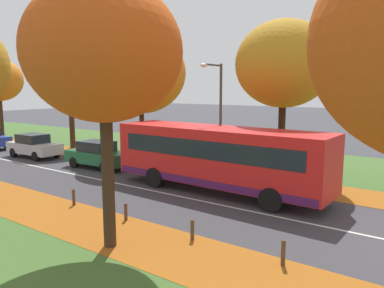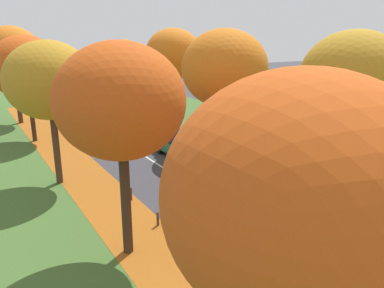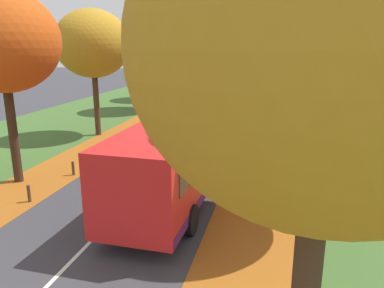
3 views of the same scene
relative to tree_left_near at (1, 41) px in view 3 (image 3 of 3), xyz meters
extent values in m
cube|color=#3D6028|center=(-3.79, 10.10, -5.76)|extent=(12.00, 90.00, 0.01)
cube|color=#9E5619|center=(0.81, 4.10, -5.76)|extent=(2.80, 60.00, 0.00)
cube|color=#3D6028|center=(14.61, 10.10, -5.76)|extent=(12.00, 90.00, 0.01)
cube|color=#9E5619|center=(10.01, 4.10, -5.76)|extent=(2.80, 60.00, 0.00)
cube|color=silver|center=(5.41, 10.10, -5.76)|extent=(0.12, 80.00, 0.01)
cylinder|color=#382619|center=(0.00, 0.00, -3.71)|extent=(0.37, 0.37, 4.11)
ellipsoid|color=#C64C14|center=(0.00, 0.00, 0.03)|extent=(4.49, 4.49, 4.04)
cylinder|color=#422D1E|center=(-0.61, 8.48, -3.78)|extent=(0.36, 0.36, 3.97)
ellipsoid|color=#B27F1E|center=(-0.61, 8.48, -0.09)|extent=(4.54, 4.54, 4.09)
cylinder|color=#382619|center=(-0.26, 18.18, -3.94)|extent=(0.33, 0.33, 3.65)
ellipsoid|color=#C64C14|center=(-0.26, 18.18, -0.17)|extent=(5.19, 5.19, 4.67)
cylinder|color=#422D1E|center=(-0.27, 25.36, -3.47)|extent=(0.41, 0.41, 4.59)
ellipsoid|color=orange|center=(-0.27, 25.36, 0.69)|extent=(4.97, 4.97, 4.48)
ellipsoid|color=#B27F1E|center=(11.11, -8.57, -0.11)|extent=(4.33, 4.33, 3.90)
cylinder|color=black|center=(11.20, -0.85, -3.70)|extent=(0.37, 0.37, 4.13)
ellipsoid|color=#B27F1E|center=(11.20, -0.85, 0.22)|extent=(4.95, 4.95, 4.46)
cylinder|color=#382619|center=(10.80, 8.70, -3.99)|extent=(0.32, 0.32, 3.55)
ellipsoid|color=orange|center=(10.80, 8.70, -0.03)|extent=(5.85, 5.85, 5.26)
cylinder|color=#382619|center=(11.28, 16.73, -3.48)|extent=(0.41, 0.41, 4.57)
ellipsoid|color=orange|center=(11.28, 16.73, 0.58)|extent=(4.75, 4.75, 4.28)
cylinder|color=#382619|center=(10.75, 26.50, -3.82)|extent=(0.35, 0.35, 3.89)
ellipsoid|color=orange|center=(10.75, 26.50, -0.27)|extent=(4.31, 4.31, 3.88)
cylinder|color=#4C3823|center=(1.82, -1.78, -5.44)|extent=(0.12, 0.12, 0.66)
cylinder|color=#4C3823|center=(1.87, 1.22, -5.45)|extent=(0.12, 0.12, 0.64)
cylinder|color=#4C3823|center=(1.88, 4.22, -5.43)|extent=(0.12, 0.12, 0.68)
cylinder|color=#47474C|center=(9.41, 1.81, -2.77)|extent=(0.14, 0.14, 6.00)
cylinder|color=#47474C|center=(8.61, 1.81, 0.13)|extent=(1.60, 0.10, 0.10)
ellipsoid|color=silver|center=(7.81, 1.81, 0.08)|extent=(0.44, 0.28, 0.20)
cube|color=red|center=(7.09, 0.51, -4.04)|extent=(2.79, 10.47, 2.50)
cube|color=#19232D|center=(6.95, -4.62, -3.69)|extent=(2.30, 0.17, 1.30)
cube|color=#19232D|center=(7.09, 0.51, -3.64)|extent=(2.80, 9.22, 0.80)
cube|color=#4C1951|center=(7.09, 0.51, -5.11)|extent=(2.81, 10.26, 0.32)
cylinder|color=black|center=(8.19, -2.74, -5.29)|extent=(0.33, 0.97, 0.96)
cylinder|color=black|center=(5.82, -2.68, -5.29)|extent=(0.33, 0.97, 0.96)
cylinder|color=black|center=(8.36, 3.34, -5.29)|extent=(0.33, 0.97, 0.96)
cylinder|color=black|center=(5.99, 3.41, -5.29)|extent=(0.33, 0.97, 0.96)
cube|color=#1E6038|center=(7.37, 9.07, -5.10)|extent=(1.85, 4.26, 0.70)
cube|color=#19232D|center=(7.37, 9.22, -4.45)|extent=(1.51, 2.07, 0.60)
cylinder|color=black|center=(8.20, 7.79, -5.45)|extent=(0.24, 0.65, 0.64)
cylinder|color=black|center=(6.64, 7.74, -5.45)|extent=(0.24, 0.65, 0.64)
cylinder|color=black|center=(8.11, 10.40, -5.45)|extent=(0.24, 0.65, 0.64)
cylinder|color=black|center=(6.55, 10.34, -5.45)|extent=(0.24, 0.65, 0.64)
cube|color=#B7BABF|center=(7.11, 15.40, -5.10)|extent=(1.78, 4.23, 0.70)
cube|color=#19232D|center=(7.11, 15.55, -4.45)|extent=(1.48, 2.04, 0.60)
cylinder|color=black|center=(7.92, 14.11, -5.45)|extent=(0.23, 0.64, 0.64)
cylinder|color=black|center=(6.36, 14.08, -5.45)|extent=(0.23, 0.64, 0.64)
cylinder|color=black|center=(7.87, 16.71, -5.45)|extent=(0.23, 0.64, 0.64)
cylinder|color=black|center=(6.30, 16.68, -5.45)|extent=(0.23, 0.64, 0.64)
cube|color=#233D9E|center=(7.13, 21.92, -5.10)|extent=(1.82, 4.25, 0.70)
cube|color=#19232D|center=(7.12, 22.07, -4.45)|extent=(1.50, 2.06, 0.60)
cylinder|color=black|center=(7.95, 20.64, -5.45)|extent=(0.24, 0.65, 0.64)
cylinder|color=black|center=(6.38, 20.59, -5.45)|extent=(0.24, 0.65, 0.64)
cylinder|color=black|center=(7.87, 23.24, -5.45)|extent=(0.24, 0.65, 0.64)
cylinder|color=black|center=(6.31, 23.20, -5.45)|extent=(0.24, 0.65, 0.64)
cube|color=slate|center=(7.03, 28.54, -5.10)|extent=(1.87, 4.26, 0.70)
cube|color=#19232D|center=(7.03, 28.69, -4.45)|extent=(1.52, 2.07, 0.60)
cylinder|color=black|center=(7.76, 27.21, -5.45)|extent=(0.25, 0.65, 0.64)
cylinder|color=black|center=(6.20, 27.27, -5.45)|extent=(0.25, 0.65, 0.64)
cylinder|color=black|center=(7.86, 29.81, -5.45)|extent=(0.25, 0.65, 0.64)
cylinder|color=black|center=(6.30, 29.88, -5.45)|extent=(0.25, 0.65, 0.64)
camera|label=1|loc=(-7.36, -8.30, -1.00)|focal=35.00mm
camera|label=2|loc=(-4.51, -11.95, 2.22)|focal=35.00mm
camera|label=3|loc=(10.65, -12.88, -0.07)|focal=35.00mm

